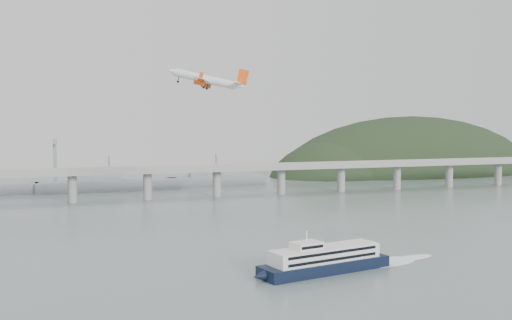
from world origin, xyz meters
name	(u,v)px	position (x,y,z in m)	size (l,w,h in m)	color
ground	(301,259)	(0.00, 0.00, 0.00)	(900.00, 900.00, 0.00)	slate
bridge	(188,173)	(-1.15, 200.00, 17.65)	(800.00, 22.00, 23.90)	gray
headland	(422,190)	(285.18, 331.75, -19.34)	(365.00, 155.00, 156.00)	black
ferry	(325,260)	(0.03, -21.73, 4.33)	(83.89, 27.34, 15.96)	black
airliner	(207,80)	(-18.87, 75.23, 75.25)	(38.24, 36.37, 12.82)	silver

